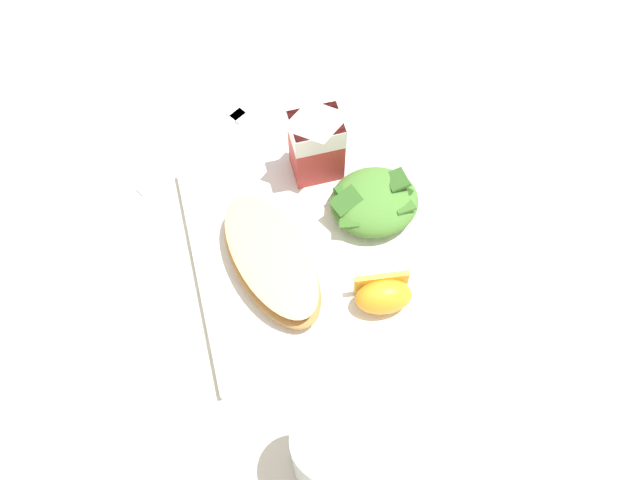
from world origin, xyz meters
The scene contains 8 objects.
ground centered at (0.00, 0.00, 0.00)m, with size 3.00×3.00×0.00m, color beige.
white_plate centered at (0.00, 0.00, 0.01)m, with size 0.28×0.28×0.02m, color white.
cheesy_pizza_bread centered at (-0.06, -0.01, 0.03)m, with size 0.12×0.18×0.04m.
green_salad_pile centered at (0.07, 0.03, 0.04)m, with size 0.10×0.09×0.05m.
milk_carton centered at (0.02, 0.10, 0.08)m, with size 0.06×0.05×0.11m.
orange_wedge_front centered at (0.05, -0.08, 0.04)m, with size 0.06×0.04×0.04m.
metal_fork centered at (-0.10, 0.19, 0.00)m, with size 0.17×0.11×0.01m.
drinking_clear_cup centered at (-0.05, -0.23, 0.05)m, with size 0.07×0.07×0.11m, color silver.
Camera 1 is at (-0.09, -0.33, 0.67)m, focal length 37.23 mm.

